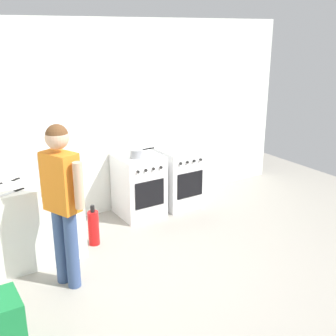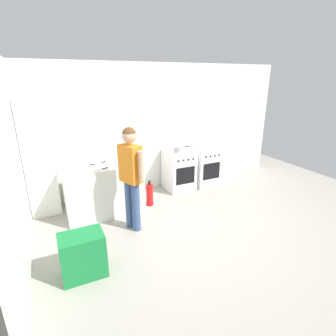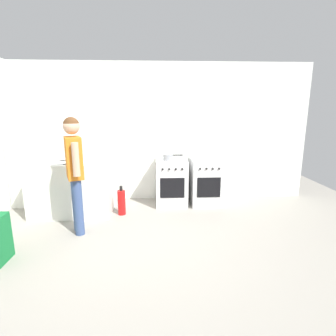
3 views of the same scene
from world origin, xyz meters
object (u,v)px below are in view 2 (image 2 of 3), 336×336
at_px(recycling_crate_upper, 82,245).
at_px(knife_chef, 101,170).
at_px(knife_paring, 90,165).
at_px(pot, 178,150).
at_px(larder_cabinet, 39,159).
at_px(recycling_crate_lower, 84,265).
at_px(knife_utility, 101,163).
at_px(oven_right, 204,166).
at_px(fire_extinguisher, 150,195).
at_px(oven_left, 179,170).
at_px(person, 131,171).

bearing_deg(recycling_crate_upper, knife_chef, 67.01).
bearing_deg(knife_chef, knife_paring, 109.12).
relative_size(pot, larder_cabinet, 0.18).
distance_m(knife_paring, recycling_crate_lower, 1.78).
relative_size(knife_chef, knife_utility, 1.32).
xyz_separation_m(oven_right, knife_paring, (-2.52, -0.31, 0.48)).
bearing_deg(larder_cabinet, fire_extinguisher, -18.05).
height_order(oven_left, knife_chef, knife_chef).
relative_size(knife_paring, knife_utility, 0.92).
bearing_deg(larder_cabinet, knife_paring, -28.15).
relative_size(recycling_crate_lower, recycling_crate_upper, 1.00).
bearing_deg(oven_right, fire_extinguisher, -162.49).
bearing_deg(person, recycling_crate_lower, -139.60).
xyz_separation_m(person, recycling_crate_upper, (-0.88, -0.75, -0.57)).
relative_size(fire_extinguisher, larder_cabinet, 0.25).
bearing_deg(recycling_crate_upper, oven_right, 32.36).
bearing_deg(fire_extinguisher, recycling_crate_upper, -135.79).
distance_m(oven_right, recycling_crate_lower, 3.49).
bearing_deg(fire_extinguisher, recycling_crate_lower, -135.79).
height_order(knife_paring, knife_utility, same).
distance_m(fire_extinguisher, recycling_crate_upper, 1.99).
distance_m(oven_left, recycling_crate_lower, 2.97).
bearing_deg(knife_utility, larder_cabinet, 157.73).
relative_size(oven_left, recycling_crate_upper, 1.63).
xyz_separation_m(oven_left, knife_paring, (-1.87, -0.31, 0.48)).
distance_m(person, recycling_crate_lower, 1.44).
distance_m(recycling_crate_lower, recycling_crate_upper, 0.28).
bearing_deg(knife_utility, recycling_crate_lower, -110.88).
xyz_separation_m(oven_left, pot, (-0.06, -0.08, 0.48)).
height_order(oven_left, knife_utility, knife_utility).
distance_m(oven_right, knife_chef, 2.53).
relative_size(oven_right, knife_chef, 2.82).
bearing_deg(knife_paring, fire_extinguisher, -9.28).
height_order(knife_utility, fire_extinguisher, knife_utility).
xyz_separation_m(knife_utility, recycling_crate_upper, (-0.60, -1.57, -0.48)).
relative_size(pot, recycling_crate_upper, 0.68).
distance_m(oven_right, knife_utility, 2.40).
xyz_separation_m(oven_left, knife_utility, (-1.69, -0.29, 0.48)).
height_order(pot, person, person).
bearing_deg(person, larder_cabinet, 135.76).
distance_m(oven_left, pot, 0.49).
height_order(oven_right, fire_extinguisher, oven_right).
relative_size(oven_right, fire_extinguisher, 1.70).
bearing_deg(pot, oven_right, 6.58).
distance_m(oven_left, larder_cabinet, 2.71).
xyz_separation_m(oven_right, recycling_crate_lower, (-2.94, -1.86, -0.29)).
xyz_separation_m(knife_chef, fire_extinguisher, (0.90, 0.14, -0.69)).
height_order(knife_chef, person, person).
height_order(knife_paring, fire_extinguisher, knife_paring).
height_order(fire_extinguisher, recycling_crate_upper, recycling_crate_upper).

